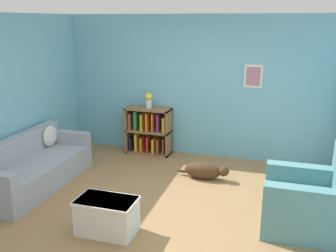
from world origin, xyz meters
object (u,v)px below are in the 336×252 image
Objects in this scene: recliner_chair at (310,202)px; vase at (149,100)px; bookshelf at (149,131)px; dog at (205,171)px; couch at (33,168)px; coffee_table at (107,215)px.

vase reaches higher than recliner_chair.
bookshelf reaches higher than dog.
couch reaches higher than dog.
vase is (-1.28, 0.90, 0.92)m from dog.
bookshelf is at bearing 144.73° from dog.
coffee_table is at bearing -112.57° from dog.
vase is at bearing 144.27° from recliner_chair.
recliner_chair reaches higher than bookshelf.
couch is at bearing -121.13° from bookshelf.
coffee_table is (0.50, -2.83, -0.20)m from bookshelf.
vase reaches higher than coffee_table.
dog is at bearing 22.85° from couch.
couch is at bearing 178.93° from recliner_chair.
couch is 2.30× the size of bookshelf.
bookshelf is 0.85× the size of recliner_chair.
bookshelf is at bearing 58.87° from couch.
couch is 1.95× the size of recliner_chair.
coffee_table is 2.49× the size of vase.
bookshelf is at bearing 100.02° from coffee_table.
coffee_table is at bearing -27.26° from couch.
bookshelf is (1.19, 1.96, 0.14)m from couch.
recliner_chair is (4.02, -0.07, 0.08)m from couch.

